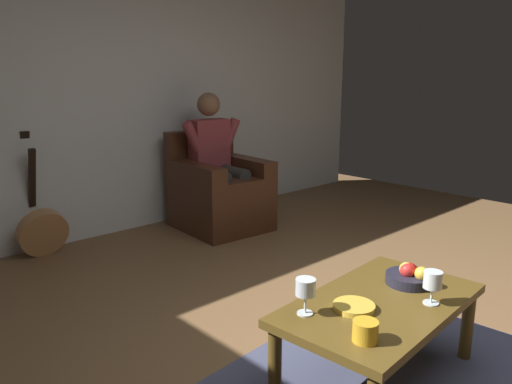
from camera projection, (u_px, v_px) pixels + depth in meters
ground_plane at (426, 368)px, 2.43m from camera, size 7.26×7.26×0.00m
wall_back at (112, 87)px, 4.31m from camera, size 6.40×0.06×2.59m
rug at (376, 377)px, 2.35m from camera, size 1.80×1.30×0.01m
armchair at (218, 193)px, 4.62m from camera, size 0.77×0.85×0.89m
person_seated at (217, 156)px, 4.55m from camera, size 0.62×0.60×1.24m
coffee_table at (380, 312)px, 2.27m from camera, size 1.06×0.65×0.40m
guitar at (42, 228)px, 3.90m from camera, size 0.38×0.33×0.98m
wine_glass_near at (433, 282)px, 2.20m from camera, size 0.08×0.08×0.15m
wine_glass_far at (306, 289)px, 2.11m from camera, size 0.09×0.09×0.16m
fruit_bowl at (410, 276)px, 2.43m from camera, size 0.23×0.23×0.11m
decorative_dish at (354, 307)px, 2.17m from camera, size 0.18×0.18×0.02m
candle_jar at (365, 331)px, 1.90m from camera, size 0.10×0.10×0.08m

